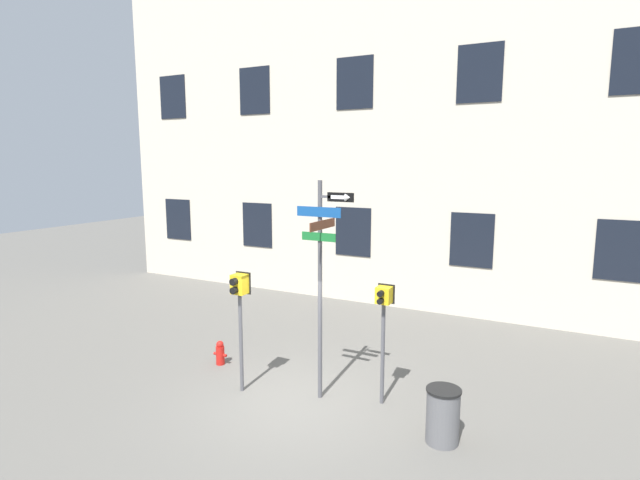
{
  "coord_description": "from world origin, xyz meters",
  "views": [
    {
      "loc": [
        4.88,
        -8.2,
        4.89
      ],
      "look_at": [
        0.34,
        0.49,
        3.34
      ],
      "focal_mm": 28.0,
      "sensor_mm": 36.0,
      "label": 1
    }
  ],
  "objects_px": {
    "street_sign_pole": "(322,270)",
    "trash_bin": "(443,416)",
    "pedestrian_signal_right": "(383,313)",
    "fire_hydrant": "(220,353)",
    "pedestrian_signal_left": "(240,299)"
  },
  "relations": [
    {
      "from": "street_sign_pole",
      "to": "trash_bin",
      "type": "height_order",
      "value": "street_sign_pole"
    },
    {
      "from": "street_sign_pole",
      "to": "trash_bin",
      "type": "xyz_separation_m",
      "value": [
        2.64,
        -0.5,
        -2.24
      ]
    },
    {
      "from": "pedestrian_signal_right",
      "to": "fire_hydrant",
      "type": "relative_size",
      "value": 4.16
    },
    {
      "from": "street_sign_pole",
      "to": "fire_hydrant",
      "type": "distance_m",
      "value": 3.89
    },
    {
      "from": "street_sign_pole",
      "to": "fire_hydrant",
      "type": "xyz_separation_m",
      "value": [
        -3.0,
        0.4,
        -2.45
      ]
    },
    {
      "from": "street_sign_pole",
      "to": "fire_hydrant",
      "type": "height_order",
      "value": "street_sign_pole"
    },
    {
      "from": "pedestrian_signal_left",
      "to": "pedestrian_signal_right",
      "type": "height_order",
      "value": "pedestrian_signal_left"
    },
    {
      "from": "pedestrian_signal_left",
      "to": "trash_bin",
      "type": "xyz_separation_m",
      "value": [
        4.32,
        0.0,
        -1.54
      ]
    },
    {
      "from": "pedestrian_signal_right",
      "to": "trash_bin",
      "type": "xyz_separation_m",
      "value": [
        1.45,
        -0.86,
        -1.41
      ]
    },
    {
      "from": "street_sign_pole",
      "to": "pedestrian_signal_right",
      "type": "bearing_deg",
      "value": 17.06
    },
    {
      "from": "pedestrian_signal_left",
      "to": "fire_hydrant",
      "type": "height_order",
      "value": "pedestrian_signal_left"
    },
    {
      "from": "street_sign_pole",
      "to": "trash_bin",
      "type": "distance_m",
      "value": 3.49
    },
    {
      "from": "pedestrian_signal_right",
      "to": "street_sign_pole",
      "type": "bearing_deg",
      "value": -162.94
    },
    {
      "from": "pedestrian_signal_left",
      "to": "fire_hydrant",
      "type": "distance_m",
      "value": 2.37
    },
    {
      "from": "street_sign_pole",
      "to": "pedestrian_signal_left",
      "type": "xyz_separation_m",
      "value": [
        -1.69,
        -0.5,
        -0.7
      ]
    }
  ]
}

